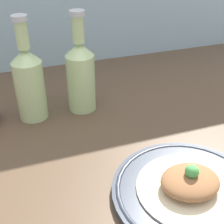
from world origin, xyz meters
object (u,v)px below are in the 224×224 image
Objects in this scene: cider_bottle_left at (29,81)px; cider_bottle_right at (81,74)px; plate at (188,192)px; plated_food at (190,183)px.

cider_bottle_left is 13.24cm from cider_bottle_right.
cider_bottle_right is at bearing 106.15° from plate.
plate is at bearing -57.43° from cider_bottle_left.
plate is 1.09× the size of cider_bottle_left.
cider_bottle_right reaches higher than plate.
cider_bottle_right reaches higher than plated_food.
plated_food is (-0.00, 0.00, 2.17)cm from plate.
plate is 2.17cm from plated_food.
cider_bottle_left is at bearing 122.57° from plate.
cider_bottle_left is (-24.22, 37.92, 9.42)cm from plate.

